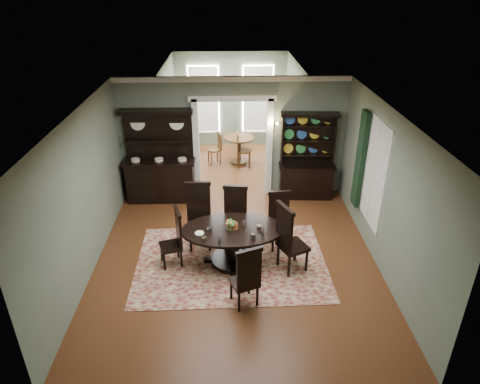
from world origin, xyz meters
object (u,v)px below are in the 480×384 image
object	(u,v)px
dining_table	(233,239)
sideboard	(160,169)
welsh_dresser	(307,167)
parlor_table	(239,146)

from	to	relation	value
dining_table	sideboard	bearing A→B (deg)	120.26
dining_table	welsh_dresser	world-z (taller)	welsh_dresser
sideboard	parlor_table	xyz separation A→B (m)	(2.01, 2.21, -0.26)
sideboard	parlor_table	world-z (taller)	sideboard
dining_table	parlor_table	world-z (taller)	parlor_table
sideboard	welsh_dresser	distance (m)	3.62
welsh_dresser	parlor_table	distance (m)	2.72
dining_table	sideboard	size ratio (longest dim) A/B	0.87
parlor_table	dining_table	bearing A→B (deg)	-93.19
welsh_dresser	parlor_table	bearing A→B (deg)	129.89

